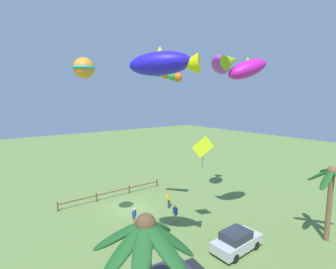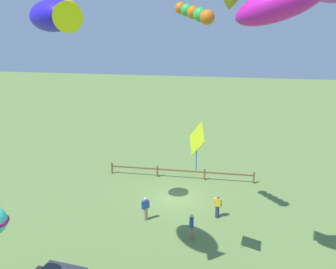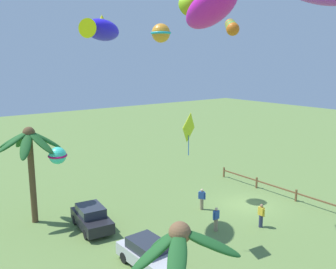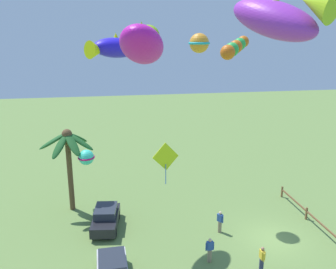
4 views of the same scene
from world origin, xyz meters
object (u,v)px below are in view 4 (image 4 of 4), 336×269
Objects in this scene: kite_fish_0 at (279,17)px; palm_tree_0 at (68,148)px; spectator_0 at (210,250)px; spectator_1 at (262,259)px; kite_fish_6 at (114,48)px; parked_car_0 at (106,218)px; spectator_2 at (220,222)px; kite_ball_4 at (199,43)px; kite_diamond_2 at (166,157)px; kite_fish_5 at (143,43)px; kite_tube_3 at (235,47)px; kite_ball_1 at (86,157)px.

palm_tree_0 is at bearing 32.77° from kite_fish_0.
spectator_0 and spectator_1 have the same top height.
parked_car_0 is at bearing 78.40° from kite_fish_6.
kite_fish_0 is 12.27m from kite_fish_6.
kite_fish_0 reaches higher than spectator_2.
kite_ball_4 is (1.98, -7.10, 12.04)m from parked_car_0.
kite_fish_5 is (-2.87, 1.42, 6.02)m from kite_diamond_2.
kite_ball_4 reaches higher than spectator_1.
kite_tube_3 is 6.99m from kite_ball_4.
palm_tree_0 is 4.13× the size of spectator_2.
kite_tube_3 reaches higher than palm_tree_0.
kite_ball_4 is (8.52, 1.84, 11.97)m from spectator_1.
parked_car_0 is 0.95× the size of kite_fish_5.
palm_tree_0 is 15.81m from spectator_1.
parked_car_0 is 0.97× the size of kite_fish_0.
parked_car_0 is 8.06m from spectator_0.
kite_fish_5 reaches higher than spectator_2.
kite_fish_0 is 9.39m from kite_diamond_2.
kite_ball_1 is at bearing 31.11° from kite_diamond_2.
spectator_1 is at bearing -167.82° from kite_ball_4.
palm_tree_0 is 12.53m from spectator_2.
kite_tube_3 reaches higher than spectator_2.
kite_diamond_2 reaches higher than spectator_2.
kite_ball_4 is 0.49× the size of kite_fish_5.
spectator_2 is 12.33m from kite_tube_3.
spectator_0 is at bearing -80.85° from kite_diamond_2.
palm_tree_0 is 2.70× the size of kite_diamond_2.
kite_tube_3 is at bearing -130.22° from palm_tree_0.
spectator_1 is at bearing -166.53° from spectator_2.
kite_tube_3 is at bearing -179.13° from kite_ball_4.
spectator_0 is 0.41× the size of kite_fish_6.
parked_car_0 is at bearing -149.81° from kite_ball_1.
spectator_2 is at bearing -50.86° from kite_diamond_2.
kite_fish_6 is (-0.21, -1.03, 11.84)m from parked_car_0.
kite_fish_0 is 1.73× the size of kite_diamond_2.
palm_tree_0 is 1.56× the size of kite_fish_0.
palm_tree_0 is 14.99m from kite_tube_3.
spectator_0 is 0.65× the size of kite_diamond_2.
spectator_0 is at bearing 98.06° from kite_tube_3.
palm_tree_0 is 1.53× the size of kite_fish_5.
kite_fish_0 is 5.35m from kite_fish_5.
palm_tree_0 is at bearing 63.13° from spectator_2.
spectator_0 is at bearing 63.14° from spectator_1.
kite_ball_4 is at bearing -25.99° from kite_fish_5.
palm_tree_0 is at bearing 49.78° from kite_tube_3.
kite_tube_3 is at bearing 167.89° from spectator_2.
kite_fish_5 reaches higher than parked_car_0.
kite_fish_5 is at bearing -163.03° from kite_ball_1.
spectator_1 is at bearing -99.71° from kite_diamond_2.
kite_diamond_2 is at bearing 129.14° from spectator_2.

